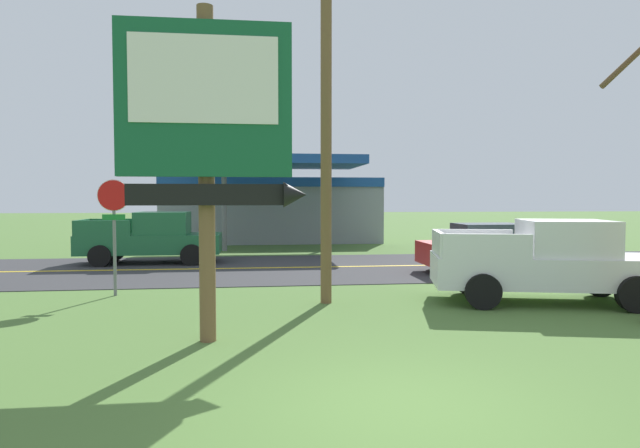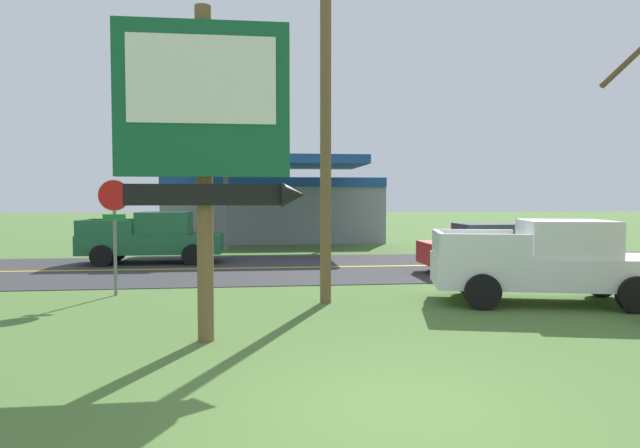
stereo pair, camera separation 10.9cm
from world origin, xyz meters
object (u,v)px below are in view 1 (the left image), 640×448
motel_sign (209,125)px  stop_sign (114,216)px  utility_pole (326,87)px  pickup_white_parked_on_lawn (548,262)px  car_red_far_lane (485,248)px  gas_station (272,208)px  pickup_green_on_road (153,238)px

motel_sign → stop_sign: bearing=119.7°
utility_pole → pickup_white_parked_on_lawn: bearing=-6.4°
motel_sign → car_red_far_lane: motel_sign is taller
gas_station → pickup_green_on_road: gas_station is taller
gas_station → car_red_far_lane: gas_station is taller
motel_sign → gas_station: bearing=85.5°
motel_sign → gas_station: (1.73, 22.06, -1.75)m
utility_pole → motel_sign: bearing=-126.3°
stop_sign → utility_pole: 6.23m
utility_pole → car_red_far_lane: utility_pole is taller
stop_sign → car_red_far_lane: bearing=14.6°
car_red_far_lane → pickup_green_on_road: bearing=160.7°
gas_station → stop_sign: bearing=-104.7°
pickup_white_parked_on_lawn → pickup_green_on_road: size_ratio=1.06×
pickup_green_on_road → stop_sign: bearing=-87.4°
gas_station → pickup_green_on_road: bearing=-115.1°
utility_pole → pickup_white_parked_on_lawn: utility_pole is taller
stop_sign → utility_pole: utility_pole is taller
motel_sign → utility_pole: size_ratio=0.60×
pickup_green_on_road → gas_station: bearing=64.9°
pickup_white_parked_on_lawn → pickup_green_on_road: bearing=139.9°
utility_pole → car_red_far_lane: size_ratio=2.27×
motel_sign → stop_sign: size_ratio=1.94×
gas_station → pickup_white_parked_on_lawn: gas_station is taller
utility_pole → gas_station: (-0.69, 18.77, -3.12)m
stop_sign → utility_pole: bearing=-16.9°
stop_sign → car_red_far_lane: stop_sign is taller
motel_sign → stop_sign: 5.85m
motel_sign → pickup_green_on_road: bearing=104.7°
pickup_white_parked_on_lawn → gas_station: bearing=107.0°
utility_pole → pickup_white_parked_on_lawn: (5.23, -0.59, -4.10)m
utility_pole → stop_sign: bearing=163.1°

